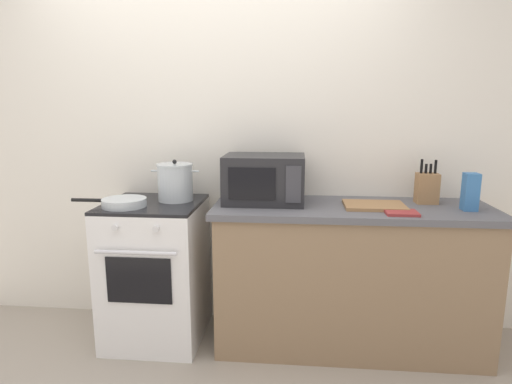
{
  "coord_description": "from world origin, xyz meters",
  "views": [
    {
      "loc": [
        0.55,
        -1.98,
        1.52
      ],
      "look_at": [
        0.31,
        0.6,
        1.0
      ],
      "focal_mm": 30.11,
      "sensor_mm": 36.0,
      "label": 1
    }
  ],
  "objects_px": {
    "knife_block": "(427,188)",
    "pasta_box": "(470,192)",
    "frying_pan": "(123,202)",
    "cutting_board": "(374,206)",
    "microwave": "(264,179)",
    "stove": "(156,271)",
    "oven_mitt": "(401,213)",
    "stock_pot": "(175,182)"
  },
  "relations": [
    {
      "from": "pasta_box",
      "to": "oven_mitt",
      "type": "distance_m",
      "value": 0.45
    },
    {
      "from": "stove",
      "to": "cutting_board",
      "type": "relative_size",
      "value": 2.56
    },
    {
      "from": "stove",
      "to": "knife_block",
      "type": "distance_m",
      "value": 1.81
    },
    {
      "from": "knife_block",
      "to": "pasta_box",
      "type": "bearing_deg",
      "value": -41.02
    },
    {
      "from": "stove",
      "to": "stock_pot",
      "type": "height_order",
      "value": "stock_pot"
    },
    {
      "from": "frying_pan",
      "to": "cutting_board",
      "type": "xyz_separation_m",
      "value": [
        1.52,
        0.13,
        -0.02
      ]
    },
    {
      "from": "frying_pan",
      "to": "cutting_board",
      "type": "distance_m",
      "value": 1.52
    },
    {
      "from": "frying_pan",
      "to": "microwave",
      "type": "relative_size",
      "value": 0.93
    },
    {
      "from": "cutting_board",
      "to": "pasta_box",
      "type": "height_order",
      "value": "pasta_box"
    },
    {
      "from": "knife_block",
      "to": "oven_mitt",
      "type": "xyz_separation_m",
      "value": [
        -0.22,
        -0.3,
        -0.09
      ]
    },
    {
      "from": "stock_pot",
      "to": "stove",
      "type": "bearing_deg",
      "value": -148.92
    },
    {
      "from": "knife_block",
      "to": "stock_pot",
      "type": "bearing_deg",
      "value": -177.73
    },
    {
      "from": "microwave",
      "to": "frying_pan",
      "type": "bearing_deg",
      "value": -166.45
    },
    {
      "from": "stock_pot",
      "to": "pasta_box",
      "type": "distance_m",
      "value": 1.79
    },
    {
      "from": "stove",
      "to": "stock_pot",
      "type": "relative_size",
      "value": 2.94
    },
    {
      "from": "stock_pot",
      "to": "frying_pan",
      "type": "xyz_separation_m",
      "value": [
        -0.27,
        -0.2,
        -0.09
      ]
    },
    {
      "from": "cutting_board",
      "to": "oven_mitt",
      "type": "relative_size",
      "value": 2.0
    },
    {
      "from": "stock_pot",
      "to": "oven_mitt",
      "type": "height_order",
      "value": "stock_pot"
    },
    {
      "from": "stock_pot",
      "to": "pasta_box",
      "type": "height_order",
      "value": "stock_pot"
    },
    {
      "from": "oven_mitt",
      "to": "stove",
      "type": "bearing_deg",
      "value": 173.96
    },
    {
      "from": "cutting_board",
      "to": "oven_mitt",
      "type": "xyz_separation_m",
      "value": [
        0.12,
        -0.16,
        -0.0
      ]
    },
    {
      "from": "frying_pan",
      "to": "microwave",
      "type": "xyz_separation_m",
      "value": [
        0.84,
        0.2,
        0.12
      ]
    },
    {
      "from": "frying_pan",
      "to": "stove",
      "type": "bearing_deg",
      "value": 41.6
    },
    {
      "from": "knife_block",
      "to": "oven_mitt",
      "type": "bearing_deg",
      "value": -126.16
    },
    {
      "from": "stove",
      "to": "pasta_box",
      "type": "distance_m",
      "value": 2.0
    },
    {
      "from": "stove",
      "to": "frying_pan",
      "type": "bearing_deg",
      "value": -138.4
    },
    {
      "from": "knife_block",
      "to": "pasta_box",
      "type": "relative_size",
      "value": 1.26
    },
    {
      "from": "microwave",
      "to": "stove",
      "type": "bearing_deg",
      "value": -173.59
    },
    {
      "from": "frying_pan",
      "to": "cutting_board",
      "type": "bearing_deg",
      "value": 4.72
    },
    {
      "from": "microwave",
      "to": "pasta_box",
      "type": "xyz_separation_m",
      "value": [
        1.21,
        -0.11,
        -0.04
      ]
    },
    {
      "from": "stock_pot",
      "to": "frying_pan",
      "type": "height_order",
      "value": "stock_pot"
    },
    {
      "from": "stove",
      "to": "knife_block",
      "type": "bearing_deg",
      "value": 4.69
    },
    {
      "from": "stock_pot",
      "to": "pasta_box",
      "type": "bearing_deg",
      "value": -3.43
    },
    {
      "from": "microwave",
      "to": "cutting_board",
      "type": "height_order",
      "value": "microwave"
    },
    {
      "from": "cutting_board",
      "to": "knife_block",
      "type": "height_order",
      "value": "knife_block"
    },
    {
      "from": "frying_pan",
      "to": "knife_block",
      "type": "distance_m",
      "value": 1.88
    },
    {
      "from": "cutting_board",
      "to": "knife_block",
      "type": "relative_size",
      "value": 1.29
    },
    {
      "from": "frying_pan",
      "to": "oven_mitt",
      "type": "xyz_separation_m",
      "value": [
        1.64,
        -0.03,
        -0.02
      ]
    },
    {
      "from": "frying_pan",
      "to": "knife_block",
      "type": "relative_size",
      "value": 1.67
    },
    {
      "from": "oven_mitt",
      "to": "pasta_box",
      "type": "bearing_deg",
      "value": 17.41
    },
    {
      "from": "frying_pan",
      "to": "stock_pot",
      "type": "bearing_deg",
      "value": 36.9
    },
    {
      "from": "microwave",
      "to": "cutting_board",
      "type": "distance_m",
      "value": 0.69
    }
  ]
}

